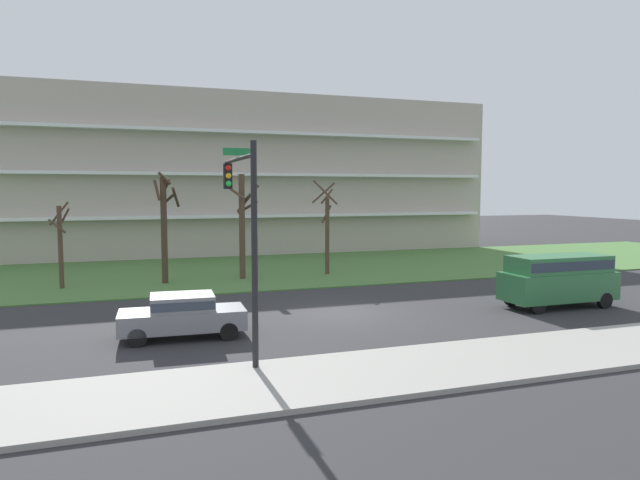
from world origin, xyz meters
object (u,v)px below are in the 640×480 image
(sedan_gray_near_left, at_px, (183,314))
(tree_far_left, at_px, (60,244))
(tree_center, at_px, (243,223))
(tree_right, at_px, (327,228))
(traffic_signal_mast, at_px, (244,215))
(van_green_center_left, at_px, (558,277))
(tree_left, at_px, (165,225))

(sedan_gray_near_left, bearing_deg, tree_far_left, 115.75)
(tree_center, relative_size, sedan_gray_near_left, 1.39)
(tree_far_left, xyz_separation_m, tree_right, (15.17, 0.40, 0.47))
(tree_right, relative_size, sedan_gray_near_left, 1.32)
(tree_center, distance_m, traffic_signal_mast, 15.86)
(tree_far_left, xyz_separation_m, tree_center, (9.83, 0.21, 0.90))
(tree_right, bearing_deg, tree_center, -177.98)
(tree_center, xyz_separation_m, tree_right, (5.34, 0.19, -0.43))
(sedan_gray_near_left, bearing_deg, traffic_signal_mast, -59.09)
(tree_far_left, height_order, sedan_gray_near_left, tree_far_left)
(tree_right, height_order, sedan_gray_near_left, tree_right)
(tree_center, height_order, tree_right, tree_center)
(tree_right, bearing_deg, van_green_center_left, -62.30)
(tree_far_left, distance_m, tree_center, 9.87)
(tree_center, bearing_deg, sedan_gray_near_left, -110.35)
(tree_left, bearing_deg, traffic_signal_mast, -84.43)
(tree_left, xyz_separation_m, van_green_center_left, (16.44, -12.20, -1.97))
(tree_far_left, bearing_deg, traffic_signal_mast, -65.90)
(sedan_gray_near_left, relative_size, traffic_signal_mast, 0.67)
(tree_left, height_order, tree_right, tree_left)
(tree_right, xyz_separation_m, traffic_signal_mast, (-8.32, -15.72, 1.58))
(tree_left, distance_m, tree_center, 4.47)
(tree_far_left, xyz_separation_m, van_green_center_left, (21.81, -12.25, -1.08))
(tree_far_left, relative_size, tree_left, 0.74)
(van_green_center_left, bearing_deg, sedan_gray_near_left, -179.89)
(tree_left, bearing_deg, tree_right, 2.62)
(tree_left, xyz_separation_m, tree_center, (4.46, 0.26, 0.00))
(sedan_gray_near_left, distance_m, van_green_center_left, 16.61)
(sedan_gray_near_left, height_order, van_green_center_left, van_green_center_left)
(tree_left, relative_size, sedan_gray_near_left, 1.41)
(tree_right, relative_size, van_green_center_left, 1.14)
(tree_far_left, distance_m, traffic_signal_mast, 16.92)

